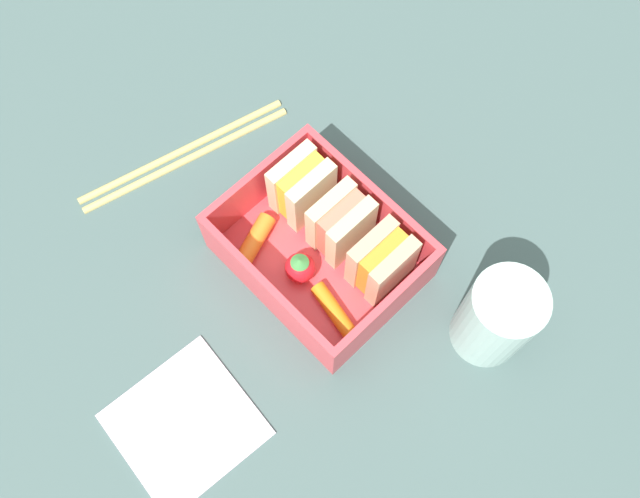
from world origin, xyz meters
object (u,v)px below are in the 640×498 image
(carrot_stick_far_left, at_px, (335,311))
(sandwich_center_left, at_px, (341,224))
(sandwich_left, at_px, (302,187))
(sandwich_center, at_px, (381,262))
(drinking_glass, at_px, (497,318))
(carrot_stick_left, at_px, (255,239))
(strawberry_far_left, at_px, (302,269))
(folded_napkin, at_px, (185,424))
(chopstick_pair, at_px, (184,154))

(carrot_stick_far_left, bearing_deg, sandwich_center_left, 131.66)
(sandwich_left, distance_m, carrot_stick_far_left, 0.11)
(sandwich_center, xyz_separation_m, drinking_glass, (0.09, 0.03, 0.01))
(sandwich_center, xyz_separation_m, carrot_stick_far_left, (-0.00, -0.05, -0.02))
(sandwich_center, height_order, carrot_stick_left, sandwich_center)
(carrot_stick_left, bearing_deg, sandwich_left, 89.83)
(strawberry_far_left, bearing_deg, sandwich_center, 46.23)
(sandwich_left, xyz_separation_m, folded_napkin, (0.07, -0.20, -0.04))
(sandwich_left, relative_size, drinking_glass, 0.63)
(sandwich_left, bearing_deg, chopstick_pair, -159.85)
(chopstick_pair, bearing_deg, drinking_glass, 13.29)
(chopstick_pair, bearing_deg, carrot_stick_far_left, -2.48)
(sandwich_center, distance_m, strawberry_far_left, 0.07)
(carrot_stick_far_left, height_order, chopstick_pair, carrot_stick_far_left)
(sandwich_center_left, height_order, carrot_stick_left, sandwich_center_left)
(carrot_stick_left, bearing_deg, strawberry_far_left, 9.69)
(chopstick_pair, xyz_separation_m, folded_napkin, (0.19, -0.16, -0.00))
(chopstick_pair, relative_size, drinking_glass, 2.16)
(sandwich_center_left, distance_m, folded_napkin, 0.20)
(carrot_stick_left, distance_m, drinking_glass, 0.21)
(carrot_stick_left, bearing_deg, sandwich_center_left, 49.59)
(sandwich_center_left, height_order, strawberry_far_left, sandwich_center_left)
(strawberry_far_left, distance_m, drinking_glass, 0.16)
(carrot_stick_left, height_order, chopstick_pair, carrot_stick_left)
(sandwich_center, distance_m, drinking_glass, 0.10)
(sandwich_left, height_order, sandwich_center_left, same)
(carrot_stick_left, height_order, drinking_glass, drinking_glass)
(sandwich_center, bearing_deg, sandwich_center_left, 180.00)
(sandwich_left, bearing_deg, sandwich_center, 0.00)
(carrot_stick_left, relative_size, folded_napkin, 0.43)
(carrot_stick_far_left, bearing_deg, sandwich_center, 88.47)
(carrot_stick_far_left, bearing_deg, drinking_glass, 39.77)
(carrot_stick_left, height_order, strawberry_far_left, strawberry_far_left)
(drinking_glass, bearing_deg, carrot_stick_far_left, -140.23)
(strawberry_far_left, bearing_deg, chopstick_pair, 178.36)
(strawberry_far_left, xyz_separation_m, chopstick_pair, (-0.16, 0.00, -0.02))
(strawberry_far_left, bearing_deg, sandwich_left, 136.17)
(carrot_stick_left, xyz_separation_m, strawberry_far_left, (0.05, 0.01, 0.01))
(carrot_stick_left, height_order, carrot_stick_far_left, carrot_stick_left)
(drinking_glass, bearing_deg, strawberry_far_left, -151.44)
(sandwich_center_left, xyz_separation_m, sandwich_center, (0.05, 0.00, 0.00))
(sandwich_center_left, height_order, folded_napkin, sandwich_center_left)
(sandwich_center_left, relative_size, sandwich_center, 1.00)
(sandwich_center_left, height_order, chopstick_pair, sandwich_center_left)
(carrot_stick_far_left, bearing_deg, chopstick_pair, 177.52)
(strawberry_far_left, xyz_separation_m, carrot_stick_far_left, (0.04, -0.00, -0.01))
(drinking_glass, bearing_deg, sandwich_center, -162.76)
(sandwich_center, distance_m, chopstick_pair, 0.21)
(carrot_stick_far_left, relative_size, chopstick_pair, 0.25)
(sandwich_center_left, relative_size, carrot_stick_left, 1.35)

